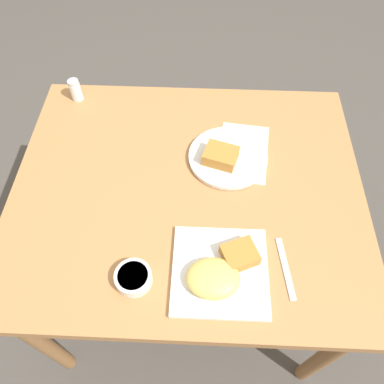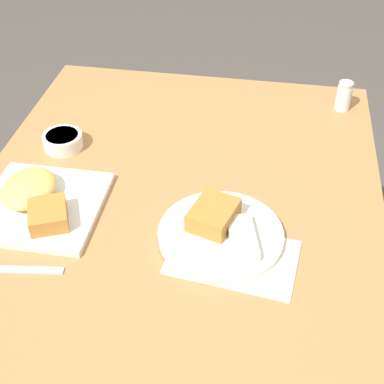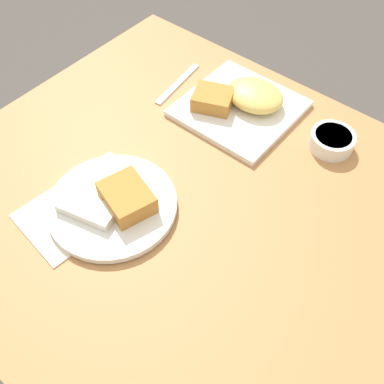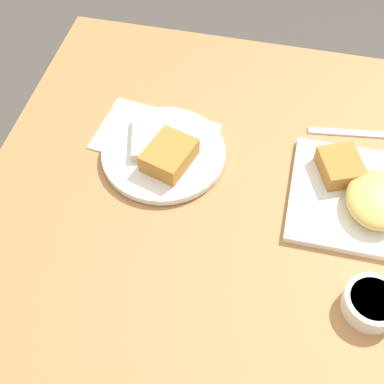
{
  "view_description": "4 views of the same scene",
  "coord_description": "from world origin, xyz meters",
  "px_view_note": "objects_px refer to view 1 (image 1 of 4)",
  "views": [
    {
      "loc": [
        0.04,
        -0.65,
        1.65
      ],
      "look_at": [
        0.02,
        -0.04,
        0.75
      ],
      "focal_mm": 35.0,
      "sensor_mm": 36.0,
      "label": 1
    },
    {
      "loc": [
        0.87,
        0.18,
        1.49
      ],
      "look_at": [
        0.02,
        0.04,
        0.75
      ],
      "focal_mm": 50.0,
      "sensor_mm": 36.0,
      "label": 2
    },
    {
      "loc": [
        -0.32,
        0.41,
        1.43
      ],
      "look_at": [
        0.0,
        0.02,
        0.79
      ],
      "focal_mm": 42.0,
      "sensor_mm": 36.0,
      "label": 3
    },
    {
      "loc": [
        -0.55,
        -0.1,
        1.55
      ],
      "look_at": [
        0.02,
        0.03,
        0.76
      ],
      "focal_mm": 50.0,
      "sensor_mm": 36.0,
      "label": 4
    }
  ],
  "objects_px": {
    "plate_oval_far": "(227,155)",
    "salt_shaker": "(76,91)",
    "sauce_ramekin": "(133,278)",
    "plate_square_near": "(220,272)",
    "butter_knife": "(286,268)"
  },
  "relations": [
    {
      "from": "sauce_ramekin",
      "to": "salt_shaker",
      "type": "distance_m",
      "value": 0.73
    },
    {
      "from": "plate_oval_far",
      "to": "sauce_ramekin",
      "type": "xyz_separation_m",
      "value": [
        -0.24,
        -0.41,
        0.0
      ]
    },
    {
      "from": "sauce_ramekin",
      "to": "plate_square_near",
      "type": "bearing_deg",
      "value": 6.48
    },
    {
      "from": "sauce_ramekin",
      "to": "butter_knife",
      "type": "distance_m",
      "value": 0.39
    },
    {
      "from": "plate_oval_far",
      "to": "butter_knife",
      "type": "bearing_deg",
      "value": -67.33
    },
    {
      "from": "plate_square_near",
      "to": "salt_shaker",
      "type": "bearing_deg",
      "value": 128.22
    },
    {
      "from": "plate_square_near",
      "to": "salt_shaker",
      "type": "relative_size",
      "value": 3.15
    },
    {
      "from": "sauce_ramekin",
      "to": "plate_oval_far",
      "type": "bearing_deg",
      "value": 59.88
    },
    {
      "from": "sauce_ramekin",
      "to": "salt_shaker",
      "type": "bearing_deg",
      "value": 113.41
    },
    {
      "from": "butter_knife",
      "to": "sauce_ramekin",
      "type": "bearing_deg",
      "value": 89.8
    },
    {
      "from": "salt_shaker",
      "to": "butter_knife",
      "type": "distance_m",
      "value": 0.92
    },
    {
      "from": "butter_knife",
      "to": "plate_oval_far",
      "type": "bearing_deg",
      "value": 15.17
    },
    {
      "from": "plate_oval_far",
      "to": "salt_shaker",
      "type": "height_order",
      "value": "salt_shaker"
    },
    {
      "from": "plate_oval_far",
      "to": "plate_square_near",
      "type": "bearing_deg",
      "value": -93.07
    },
    {
      "from": "plate_oval_far",
      "to": "butter_knife",
      "type": "height_order",
      "value": "plate_oval_far"
    }
  ]
}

